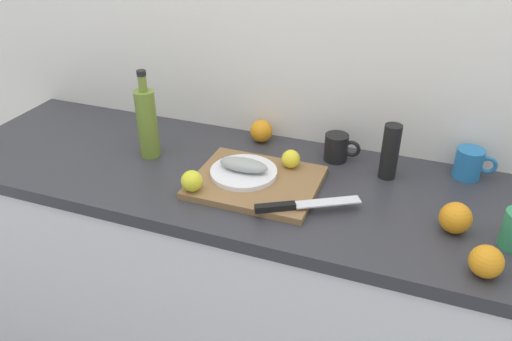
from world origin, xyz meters
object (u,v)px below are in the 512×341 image
(fish_fillet, at_px, (244,165))
(coffee_mug_1, at_px, (469,164))
(chef_knife, at_px, (295,205))
(white_plate, at_px, (244,172))
(coffee_mug_2, at_px, (337,147))
(pepper_mill, at_px, (390,152))
(cutting_board, at_px, (256,182))
(olive_oil_bottle, at_px, (147,122))
(lemon_0, at_px, (192,181))
(orange_0, at_px, (456,218))

(fish_fillet, height_order, coffee_mug_1, coffee_mug_1)
(fish_fillet, bearing_deg, chef_knife, -31.20)
(white_plate, relative_size, coffee_mug_2, 1.74)
(coffee_mug_1, height_order, coffee_mug_2, coffee_mug_1)
(pepper_mill, bearing_deg, cutting_board, -152.53)
(olive_oil_bottle, relative_size, coffee_mug_2, 2.50)
(chef_knife, relative_size, coffee_mug_2, 2.30)
(cutting_board, height_order, olive_oil_bottle, olive_oil_bottle)
(chef_knife, relative_size, coffee_mug_1, 2.20)
(lemon_0, height_order, pepper_mill, pepper_mill)
(white_plate, height_order, chef_knife, chef_knife)
(coffee_mug_1, bearing_deg, lemon_0, -152.19)
(orange_0, bearing_deg, olive_oil_bottle, 174.72)
(lemon_0, xyz_separation_m, pepper_mill, (0.50, 0.30, 0.04))
(fish_fillet, relative_size, orange_0, 1.85)
(cutting_board, relative_size, lemon_0, 5.96)
(olive_oil_bottle, bearing_deg, white_plate, -6.90)
(chef_knife, relative_size, lemon_0, 4.34)
(orange_0, relative_size, pepper_mill, 0.47)
(coffee_mug_1, bearing_deg, cutting_board, -155.38)
(olive_oil_bottle, xyz_separation_m, coffee_mug_1, (0.97, 0.21, -0.07))
(white_plate, height_order, lemon_0, lemon_0)
(cutting_board, xyz_separation_m, lemon_0, (-0.15, -0.12, 0.04))
(lemon_0, relative_size, pepper_mill, 0.36)
(white_plate, distance_m, orange_0, 0.60)
(chef_knife, xyz_separation_m, olive_oil_bottle, (-0.54, 0.16, 0.09))
(coffee_mug_1, bearing_deg, orange_0, -95.96)
(olive_oil_bottle, distance_m, coffee_mug_2, 0.61)
(cutting_board, distance_m, white_plate, 0.05)
(fish_fillet, height_order, coffee_mug_2, coffee_mug_2)
(cutting_board, height_order, pepper_mill, pepper_mill)
(coffee_mug_2, height_order, orange_0, coffee_mug_2)
(coffee_mug_2, height_order, pepper_mill, pepper_mill)
(olive_oil_bottle, bearing_deg, chef_knife, -16.43)
(white_plate, bearing_deg, coffee_mug_2, 43.69)
(fish_fillet, bearing_deg, orange_0, -4.34)
(coffee_mug_1, bearing_deg, pepper_mill, -160.07)
(coffee_mug_2, bearing_deg, chef_knife, -96.67)
(orange_0, bearing_deg, chef_knife, -169.94)
(cutting_board, distance_m, fish_fillet, 0.06)
(cutting_board, height_order, orange_0, orange_0)
(white_plate, bearing_deg, chef_knife, -31.20)
(chef_knife, distance_m, olive_oil_bottle, 0.57)
(olive_oil_bottle, relative_size, orange_0, 3.54)
(coffee_mug_1, distance_m, coffee_mug_2, 0.40)
(pepper_mill, bearing_deg, olive_oil_bottle, -170.15)
(cutting_board, relative_size, white_plate, 1.82)
(cutting_board, xyz_separation_m, coffee_mug_1, (0.58, 0.27, 0.04))
(fish_fillet, relative_size, chef_knife, 0.57)
(fish_fillet, relative_size, pepper_mill, 0.88)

